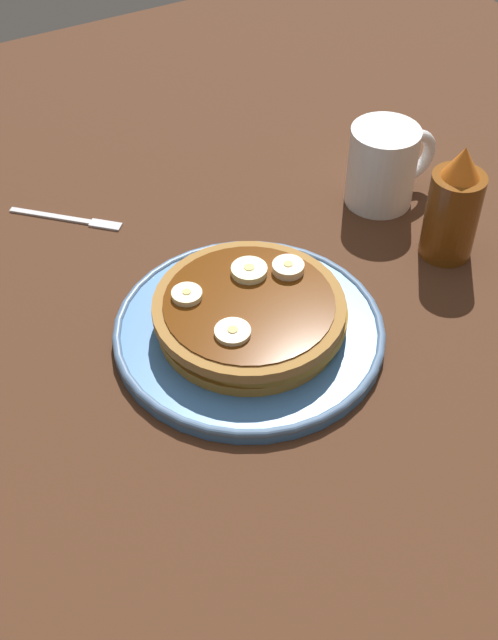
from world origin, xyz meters
TOP-DOWN VIEW (x-y plane):
  - ground_plane at (0.00, 0.00)cm, footprint 140.00×140.00cm
  - plate at (0.00, 0.00)cm, footprint 25.60×25.60cm
  - pancake_stack at (0.18, -0.13)cm, footprint 18.51×18.42cm
  - banana_slice_0 at (1.90, 3.40)cm, footprint 3.44×3.44cm
  - banana_slice_1 at (5.28, 1.93)cm, footprint 3.05×3.05cm
  - banana_slice_2 at (-3.22, -2.86)cm, footprint 3.24×3.24cm
  - banana_slice_3 at (-4.66, 3.30)cm, footprint 2.84×2.84cm
  - coffee_mug at (23.56, 11.86)cm, footprint 10.97×7.55cm
  - fork at (-8.40, 25.04)cm, footprint 10.16×9.59cm
  - syrup_bottle at (24.08, 0.99)cm, footprint 5.47×5.47cm

SIDE VIEW (x-z plane):
  - ground_plane at x=0.00cm, z-range -3.00..0.00cm
  - fork at x=-8.40cm, z-range 0.00..0.50cm
  - plate at x=0.00cm, z-range 0.05..1.51cm
  - pancake_stack at x=0.18cm, z-range 1.23..4.58cm
  - coffee_mug at x=23.56cm, z-range 0.14..9.24cm
  - banana_slice_2 at x=-3.22cm, z-range 4.37..5.05cm
  - banana_slice_3 at x=-4.66cm, z-range 4.37..5.19cm
  - banana_slice_0 at x=1.90cm, z-range 4.37..5.31cm
  - banana_slice_1 at x=5.28cm, z-range 4.37..5.43cm
  - syrup_bottle at x=24.08cm, z-range -0.72..12.10cm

